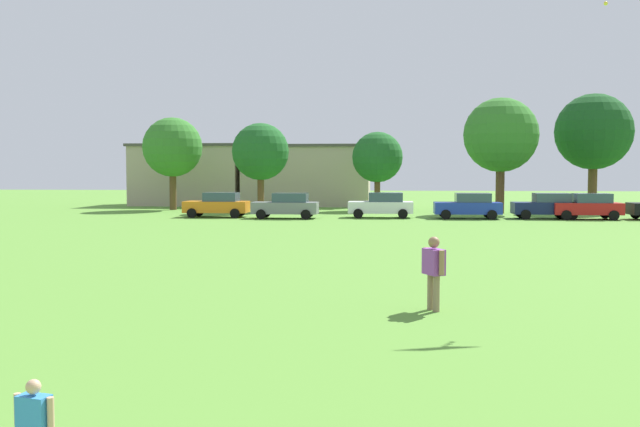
{
  "coord_description": "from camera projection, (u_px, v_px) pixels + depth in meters",
  "views": [
    {
      "loc": [
        3.05,
        -2.42,
        3.12
      ],
      "look_at": [
        1.79,
        10.79,
        2.32
      ],
      "focal_mm": 39.42,
      "sensor_mm": 36.0,
      "label": 1
    }
  ],
  "objects": [
    {
      "name": "parked_car_white_2",
      "position": [
        382.0,
        205.0,
        46.93
      ],
      "size": [
        4.3,
        2.02,
        1.68
      ],
      "rotation": [
        0.0,
        0.0,
        3.14
      ],
      "color": "white",
      "rests_on": "ground"
    },
    {
      "name": "ground_plane",
      "position": [
        321.0,
        238.0,
        32.7
      ],
      "size": [
        160.0,
        160.0,
        0.0
      ],
      "primitive_type": "plane",
      "color": "#568C33"
    },
    {
      "name": "child_kite_flyer",
      "position": [
        34.0,
        419.0,
        7.15
      ],
      "size": [
        0.47,
        0.25,
        1.01
      ],
      "rotation": [
        0.0,
        0.0,
        -0.22
      ],
      "color": "#3F3833",
      "rests_on": "ground"
    },
    {
      "name": "parked_car_blue_3",
      "position": [
        469.0,
        206.0,
        45.95
      ],
      "size": [
        4.3,
        2.02,
        1.68
      ],
      "rotation": [
        0.0,
        0.0,
        3.14
      ],
      "color": "#1E38AD",
      "rests_on": "ground"
    },
    {
      "name": "house_left",
      "position": [
        308.0,
        175.0,
        63.76
      ],
      "size": [
        11.64,
        6.78,
        5.46
      ],
      "color": "tan",
      "rests_on": "ground"
    },
    {
      "name": "adult_bystander",
      "position": [
        434.0,
        267.0,
        15.65
      ],
      "size": [
        0.52,
        0.72,
        1.67
      ],
      "rotation": [
        0.0,
        0.0,
        5.18
      ],
      "color": "#8C7259",
      "rests_on": "ground"
    },
    {
      "name": "tree_far_left",
      "position": [
        172.0,
        148.0,
        56.28
      ],
      "size": [
        4.76,
        4.76,
        7.42
      ],
      "color": "brown",
      "rests_on": "ground"
    },
    {
      "name": "parked_car_navy_4",
      "position": [
        547.0,
        206.0,
        45.87
      ],
      "size": [
        4.3,
        2.02,
        1.68
      ],
      "rotation": [
        0.0,
        0.0,
        3.14
      ],
      "color": "#141E4C",
      "rests_on": "ground"
    },
    {
      "name": "parked_car_orange_0",
      "position": [
        218.0,
        205.0,
        47.51
      ],
      "size": [
        4.3,
        2.02,
        1.68
      ],
      "rotation": [
        0.0,
        0.0,
        3.14
      ],
      "color": "orange",
      "rests_on": "ground"
    },
    {
      "name": "tree_center",
      "position": [
        377.0,
        157.0,
        55.33
      ],
      "size": [
        3.99,
        3.99,
        6.22
      ],
      "color": "brown",
      "rests_on": "ground"
    },
    {
      "name": "parked_car_red_5",
      "position": [
        588.0,
        206.0,
        45.32
      ],
      "size": [
        4.3,
        2.02,
        1.68
      ],
      "rotation": [
        0.0,
        0.0,
        3.14
      ],
      "color": "red",
      "rests_on": "ground"
    },
    {
      "name": "house_right",
      "position": [
        191.0,
        175.0,
        64.78
      ],
      "size": [
        10.13,
        6.95,
        5.55
      ],
      "color": "tan",
      "rests_on": "ground"
    },
    {
      "name": "parked_car_gray_1",
      "position": [
        287.0,
        205.0,
        46.22
      ],
      "size": [
        4.3,
        2.02,
        1.68
      ],
      "rotation": [
        0.0,
        0.0,
        3.14
      ],
      "color": "slate",
      "rests_on": "ground"
    },
    {
      "name": "tree_far_right",
      "position": [
        594.0,
        132.0,
        53.37
      ],
      "size": [
        5.78,
        5.78,
        9.01
      ],
      "color": "brown",
      "rests_on": "ground"
    },
    {
      "name": "tree_right",
      "position": [
        501.0,
        135.0,
        51.34
      ],
      "size": [
        5.45,
        5.45,
        8.49
      ],
      "color": "brown",
      "rests_on": "ground"
    },
    {
      "name": "tree_left",
      "position": [
        261.0,
        152.0,
        53.4
      ],
      "size": [
        4.35,
        4.35,
        6.77
      ],
      "color": "brown",
      "rests_on": "ground"
    }
  ]
}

